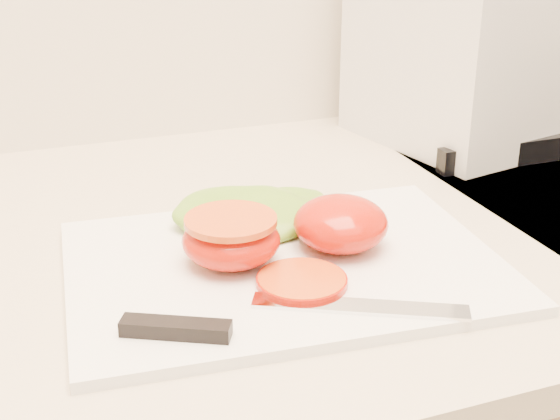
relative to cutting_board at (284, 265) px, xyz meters
name	(u,v)px	position (x,y,z in m)	size (l,w,h in m)	color
cutting_board	(284,265)	(0.00, 0.00, 0.00)	(0.38, 0.27, 0.01)	white
tomato_half_dome	(341,223)	(0.06, 0.01, 0.03)	(0.09, 0.09, 0.05)	red
tomato_half_cut	(231,238)	(-0.04, 0.01, 0.03)	(0.09, 0.09, 0.04)	red
tomato_slice_0	(302,281)	(0.00, -0.05, 0.01)	(0.07, 0.07, 0.01)	#D06022
lettuce_leaf_0	(246,214)	(-0.01, 0.08, 0.02)	(0.14, 0.10, 0.03)	#69A02A
lettuce_leaf_1	(291,209)	(0.04, 0.08, 0.02)	(0.10, 0.07, 0.02)	#69A02A
knife	(251,319)	(-0.06, -0.09, 0.01)	(0.27, 0.10, 0.01)	silver
appliance	(463,26)	(0.35, 0.28, 0.15)	(0.20, 0.25, 0.30)	silver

